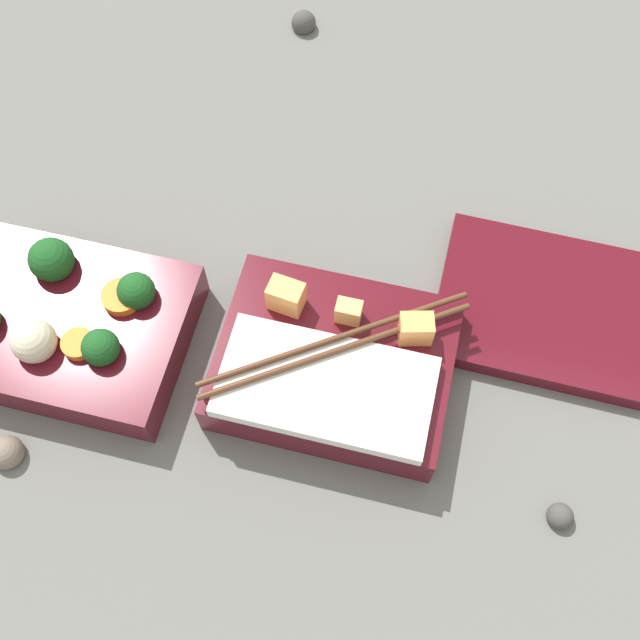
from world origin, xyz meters
name	(u,v)px	position (x,y,z in m)	size (l,w,h in m)	color
ground_plane	(229,342)	(0.00, 0.00, 0.00)	(3.00, 3.00, 0.00)	slate
bento_tray_vegetable	(72,325)	(-0.13, -0.03, 0.02)	(0.19, 0.15, 0.07)	#510F19
bento_tray_rice	(334,365)	(0.09, -0.01, 0.02)	(0.19, 0.15, 0.07)	#510F19
bento_lid	(544,307)	(0.26, 0.09, 0.01)	(0.18, 0.14, 0.02)	#510F19
pebble_0	(7,452)	(-0.14, -0.14, 0.01)	(0.03, 0.03, 0.03)	#7A6B5B
pebble_2	(560,516)	(0.29, -0.08, 0.01)	(0.02, 0.02, 0.02)	#474442
pebble_3	(304,23)	(-0.03, 0.38, 0.01)	(0.03, 0.03, 0.03)	#474442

